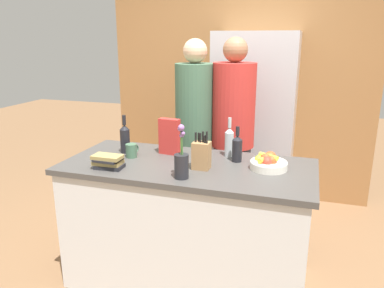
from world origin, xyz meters
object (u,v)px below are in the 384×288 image
Objects in this scene: bottle_vinegar at (229,141)px; book_stack at (108,162)px; person_at_sink at (195,128)px; coffee_mug at (132,151)px; fruit_bowl at (268,163)px; knife_block at (201,155)px; bottle_oil at (237,148)px; person_in_blue at (233,130)px; cereal_box at (169,137)px; flower_vase at (181,162)px; refrigerator at (254,123)px; bottle_wine at (125,138)px.

book_stack is at bearing -144.60° from bottle_vinegar.
coffee_mug is at bearing -139.12° from person_at_sink.
knife_block is at bearing -162.40° from fruit_bowl.
bottle_oil is at bearing -52.58° from bottle_vinegar.
person_in_blue is at bearing 98.32° from bottle_vinegar.
flower_vase is at bearing -60.88° from cereal_box.
bottle_vinegar reaches higher than cereal_box.
knife_block is 0.91× the size of bottle_vinegar.
person_in_blue reaches higher than fruit_bowl.
cereal_box is 0.53m from book_stack.
person_at_sink is at bearing 110.12° from knife_block.
flower_vase is at bearing -91.22° from person_in_blue.
refrigerator reaches higher than coffee_mug.
refrigerator is 1.04× the size of person_at_sink.
person_at_sink reaches higher than bottle_oil.
flower_vase is at bearing -109.32° from bottle_vinegar.
knife_block is at bearing -131.58° from bottle_oil.
person_in_blue is (0.34, 0.03, 0.00)m from person_at_sink.
knife_block reaches higher than bottle_oil.
bottle_vinegar is at bearing -77.11° from person_at_sink.
coffee_mug is 0.58× the size of book_stack.
person_in_blue is at bearing 42.65° from bottle_wine.
refrigerator is at bearing 85.41° from knife_block.
refrigerator is 1.60m from bottle_wine.
cereal_box is 0.45m from bottle_vinegar.
flower_vase is 0.20× the size of person_in_blue.
bottle_vinegar is 0.17× the size of person_at_sink.
person_at_sink is at bearing 69.15° from coffee_mug.
knife_block is 0.58m from coffee_mug.
fruit_bowl is at bearing 17.60° from knife_block.
fruit_bowl is 0.92× the size of cereal_box.
person_in_blue is at bearing -23.09° from person_at_sink.
bottle_wine is at bearing 164.97° from knife_block.
book_stack is at bearing -135.82° from person_at_sink.
knife_block is at bearing -94.59° from refrigerator.
person_in_blue reaches higher than bottle_oil.
refrigerator reaches higher than person_at_sink.
person_at_sink is at bearing 131.17° from bottle_vinegar.
person_at_sink reaches higher than bottle_vinegar.
person_at_sink is (-0.42, -0.76, 0.08)m from refrigerator.
person_at_sink is at bearing 86.77° from cereal_box.
book_stack is 0.12× the size of person_at_sink.
fruit_bowl is 1.00m from coffee_mug.
refrigerator is at bearing 89.73° from bottle_vinegar.
bottle_oil is at bearing -77.76° from person_at_sink.
book_stack is 0.91m from bottle_oil.
flower_vase is at bearing -121.83° from bottle_oil.
person_at_sink reaches higher than knife_block.
refrigerator is 5.27× the size of flower_vase.
refrigerator is at bearing 70.98° from cereal_box.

